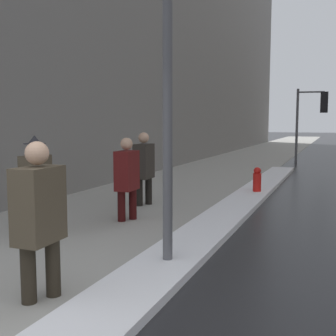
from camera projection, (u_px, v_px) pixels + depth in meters
name	position (u px, v px, depth m)	size (l,w,h in m)	color
sidewalk_slab	(231.00, 165.00, 17.68)	(4.00, 80.00, 0.01)	#9E9B93
snow_bank_curb	(238.00, 205.00, 8.92)	(0.80, 15.44, 0.10)	white
lamp_post	(168.00, 0.00, 4.87)	(0.28, 0.28, 5.41)	#515156
traffic_light_near	(314.00, 110.00, 18.38)	(1.31, 0.40, 3.27)	#515156
pedestrian_trailing	(39.00, 213.00, 4.15)	(0.32, 0.53, 1.60)	#2A241B
pedestrian_nearside	(36.00, 181.00, 6.68)	(0.34, 0.50, 1.59)	#2A241B
pedestrian_with_shoulder_bag	(127.00, 175.00, 7.61)	(0.31, 0.71, 1.52)	#340C0C
pedestrian_in_glasses	(144.00, 165.00, 9.01)	(0.32, 0.52, 1.58)	black
fire_hydrant	(257.00, 182.00, 10.33)	(0.20, 0.20, 0.70)	red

